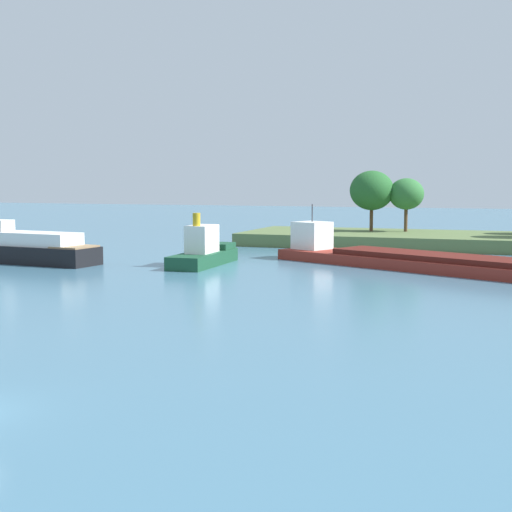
# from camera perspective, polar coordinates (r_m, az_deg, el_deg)

# --- Properties ---
(cargo_barge) EXTENTS (34.56, 20.24, 5.60)m
(cargo_barge) POSITION_cam_1_polar(r_m,az_deg,el_deg) (68.42, 13.62, -0.41)
(cargo_barge) COLOR maroon
(cargo_barge) RESTS_ON ground
(tugboat) EXTENTS (3.55, 11.01, 5.04)m
(tugboat) POSITION_cam_1_polar(r_m,az_deg,el_deg) (71.08, -3.99, 0.33)
(tugboat) COLOR #19472D
(tugboat) RESTS_ON ground
(white_riverboat) EXTENTS (18.09, 5.92, 5.53)m
(white_riverboat) POSITION_cam_1_polar(r_m,az_deg,el_deg) (77.05, -17.77, 0.60)
(white_riverboat) COLOR black
(white_riverboat) RESTS_ON ground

